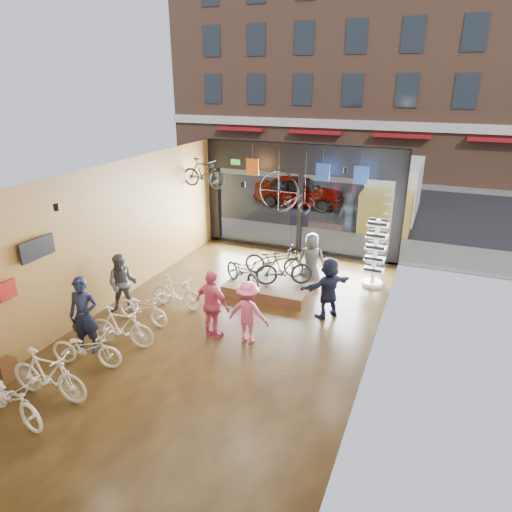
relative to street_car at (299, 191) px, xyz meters
The scene contains 35 objects.
ground_plane 12.17m from the street_car, 81.22° to the right, with size 7.00×12.00×0.04m, color black.
ceiling 12.53m from the street_car, 81.22° to the right, with size 7.00×12.00×0.04m, color black.
wall_left 12.17m from the street_car, 97.90° to the right, with size 0.04×12.00×3.80m, color olive.
wall_right 13.20m from the street_car, 65.87° to the right, with size 0.04×12.00×3.80m, color beige.
wall_back 18.15m from the street_car, 84.13° to the right, with size 7.00×0.04×3.80m, color beige.
storefront 6.39m from the street_car, 72.83° to the right, with size 7.00×0.26×3.80m, color black, non-canonical shape.
exit_sign 6.56m from the street_car, 95.10° to the right, with size 0.35×0.06×0.18m, color #198C26.
street_road 3.61m from the street_car, 58.28° to the left, with size 30.00×18.00×0.02m, color black.
sidewalk_near 5.19m from the street_car, 68.88° to the right, with size 30.00×2.40×0.12m, color slate.
sidewalk_far 7.27m from the street_car, 75.16° to the left, with size 30.00×2.00×0.12m, color slate.
opposite_building 11.53m from the street_car, 78.96° to the left, with size 26.00×5.00×14.00m, color brown.
street_car is the anchor object (origin of this frame).
box_truck 4.57m from the street_car, 12.70° to the right, with size 2.05×6.15×2.42m, color silver, non-canonical shape.
floor_bike_0 16.41m from the street_car, 91.05° to the right, with size 0.63×1.81×0.95m, color beige.
floor_bike_1 15.68m from the street_car, 90.51° to the right, with size 0.49×1.74×1.04m, color beige.
floor_bike_2 14.55m from the street_car, 90.91° to the right, with size 0.56×1.60×0.84m, color beige.
floor_bike_3 13.61m from the street_car, 90.12° to the right, with size 0.46×1.62×0.97m, color beige.
floor_bike_4 12.53m from the street_car, 91.05° to the right, with size 0.55×1.57×0.82m, color beige.
floor_bike_5 11.51m from the street_car, 89.22° to the right, with size 0.43×1.53×0.92m, color beige.
display_platform 9.78m from the street_car, 77.49° to the right, with size 2.40×1.80×0.30m, color #4B2D1C.
display_bike_left 10.25m from the street_car, 81.64° to the right, with size 0.58×1.65×0.87m, color black.
display_bike_mid 9.94m from the street_car, 75.18° to the right, with size 0.47×1.65×0.99m, color black.
display_bike_right 9.29m from the street_car, 77.34° to the right, with size 0.63×1.79×0.94m, color black.
customer_0 14.10m from the street_car, 92.50° to the right, with size 0.66×0.43×1.82m, color #161C33.
customer_1 12.27m from the street_car, 94.78° to the right, with size 0.79×0.61×1.62m, color #3F3F44.
customer_2 12.60m from the street_car, 82.01° to the right, with size 1.01×0.42×1.72m, color #CC4C72.
customer_3 12.61m from the street_car, 78.09° to the right, with size 0.99×0.57×1.53m, color #CC4C72.
customer_4 9.29m from the street_car, 70.56° to the right, with size 0.80×0.52×1.65m, color #3F3F44.
customer_5 11.16m from the street_car, 68.91° to the right, with size 1.52×0.49×1.64m, color #161C33.
sunglasses_rack 9.34m from the street_car, 59.02° to the right, with size 0.60×0.50×2.05m, color white, non-canonical shape.
penny_farthing 8.20m from the street_car, 75.99° to the right, with size 1.62×0.06×1.30m, color black, non-canonical shape.
hung_bike 8.15m from the street_car, 96.83° to the right, with size 0.45×1.58×0.95m, color black.
jersey_left 7.19m from the street_car, 86.74° to the right, with size 0.45×0.03×0.55m, color #CC5919.
jersey_mid 7.71m from the street_car, 67.60° to the right, with size 0.45×0.03×0.55m, color #1E3F99.
jersey_right 8.22m from the street_car, 59.49° to the right, with size 0.45×0.03×0.55m, color #1E3F99.
Camera 1 is at (4.47, -8.91, 5.81)m, focal length 32.00 mm.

